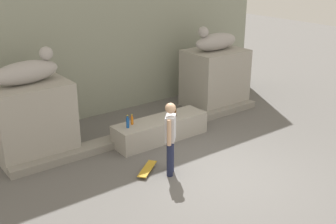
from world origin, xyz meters
name	(u,v)px	position (x,y,z in m)	size (l,w,h in m)	color
ground_plane	(222,174)	(0.00, 0.00, 0.00)	(40.00, 40.00, 0.00)	#605E5B
facade_wall	(101,0)	(0.00, 5.22, 3.35)	(11.49, 0.60, 6.69)	gray
pedestal_left	(32,120)	(-2.95, 3.49, 0.90)	(1.81, 1.39, 1.80)	#A39E93
pedestal_right	(215,78)	(2.95, 3.49, 0.90)	(1.81, 1.39, 1.80)	#A39E93
statue_reclining_left	(27,71)	(-2.92, 3.49, 2.09)	(1.66, 0.75, 0.78)	#AAA5A3
statue_reclining_right	(215,41)	(2.92, 3.49, 2.09)	(1.61, 0.60, 0.78)	#AAA5A3
ledge_block	(161,129)	(0.00, 2.34, 0.29)	(2.59, 0.75, 0.58)	#A39E93
skater	(170,136)	(-0.90, 0.72, 0.92)	(0.40, 0.41, 1.67)	#1E233F
skateboard	(147,169)	(-1.26, 1.10, 0.06)	(0.76, 0.64, 0.08)	gold
bottle_blue	(128,122)	(-0.98, 2.35, 0.72)	(0.08, 0.08, 0.33)	#194C99
bottle_orange	(132,120)	(-0.78, 2.47, 0.69)	(0.07, 0.07, 0.27)	orange
bottle_brown	(175,112)	(0.44, 2.28, 0.69)	(0.07, 0.07, 0.28)	#593314
stair_step	(151,131)	(0.00, 2.77, 0.09)	(7.71, 0.50, 0.19)	gray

